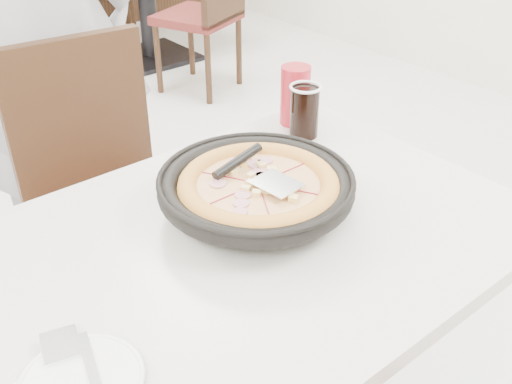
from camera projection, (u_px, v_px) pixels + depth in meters
main_table at (237, 371)px, 1.38m from camera, size 1.25×0.87×0.75m
chair_far at (114, 214)px, 1.75m from camera, size 0.46×0.46×0.95m
trivet at (259, 219)px, 1.21m from camera, size 0.13×0.13×0.04m
pizza_pan at (256, 195)px, 1.25m from camera, size 0.37×0.37×0.01m
pizza at (258, 192)px, 1.22m from camera, size 0.31×0.31×0.02m
pizza_server at (276, 183)px, 1.19m from camera, size 0.08×0.10×0.00m
side_plate at (82, 383)px, 0.87m from camera, size 0.19×0.19×0.01m
fork at (92, 369)px, 0.88m from camera, size 0.06×0.16×0.00m
cola_glass at (304, 112)px, 1.54m from camera, size 0.08×0.08×0.13m
red_cup at (295, 95)px, 1.60m from camera, size 0.08×0.08×0.16m
diner_person at (31, 5)px, 1.89m from camera, size 0.81×0.66×1.92m
bg_table_right at (147, 5)px, 4.08m from camera, size 1.28×0.93×0.75m
bg_chair_right_near at (197, 13)px, 3.56m from camera, size 0.55×0.55×0.95m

